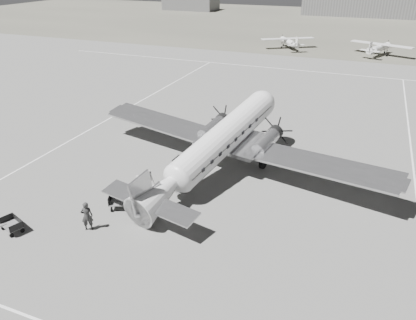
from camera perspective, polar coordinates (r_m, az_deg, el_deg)
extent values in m
plane|color=slate|center=(29.28, 4.10, -5.39)|extent=(260.00, 260.00, 0.00)
cube|color=silver|center=(44.99, -14.06, 5.47)|extent=(0.15, 60.00, 0.01)
cube|color=silver|center=(66.09, 15.25, 11.86)|extent=(90.00, 0.15, 0.01)
cube|color=#5B594D|center=(120.08, 19.13, 17.46)|extent=(260.00, 90.00, 0.01)
cube|color=slate|center=(144.42, 22.23, 19.45)|extent=(42.00, 14.00, 6.00)
cube|color=#5C5C5C|center=(152.82, -2.42, 21.10)|extent=(18.00, 10.00, 4.00)
imported|color=#292929|center=(26.63, -16.66, -7.56)|extent=(0.87, 0.78, 1.99)
imported|color=silver|center=(29.29, -9.64, -3.70)|extent=(0.85, 1.00, 1.78)
imported|color=#BCBDBA|center=(29.89, -8.35, -2.94)|extent=(0.88, 1.03, 1.79)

